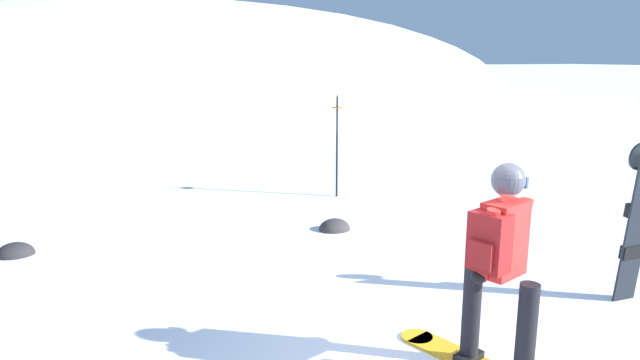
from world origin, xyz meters
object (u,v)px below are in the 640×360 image
Objects in this scene: snowboarder_main at (500,267)px; rock_mid at (334,230)px; piste_marker_near at (337,138)px; spare_snowboard at (636,223)px; rock_dark at (16,255)px.

snowboarder_main is 4.13m from rock_mid.
rock_mid is (-0.81, -1.86, -1.07)m from piste_marker_near.
spare_snowboard is 3.57× the size of rock_dark.
snowboarder_main reaches higher than rock_dark.
rock_mid reaches higher than rock_dark.
rock_dark is at bearing 173.66° from rock_mid.
spare_snowboard is at bearing 16.61° from snowboarder_main.
rock_dark is 4.25m from rock_mid.
piste_marker_near is at bearing 66.50° from rock_mid.
rock_dark is (-3.92, 4.48, -0.92)m from snowboarder_main.
spare_snowboard is 5.33m from piste_marker_near.
spare_snowboard reaches higher than rock_dark.
snowboarder_main is 3.76× the size of rock_dark.
spare_snowboard is 3.95m from rock_mid.
piste_marker_near is at bearing 15.46° from rock_dark.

